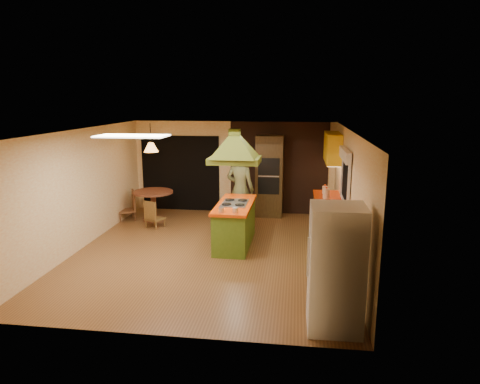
# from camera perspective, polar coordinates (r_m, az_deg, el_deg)

# --- Properties ---
(ground) EXTENTS (6.50, 6.50, 0.00)m
(ground) POSITION_cam_1_polar(r_m,az_deg,el_deg) (9.00, -3.91, -7.90)
(ground) COLOR brown
(ground) RESTS_ON ground
(room_walls) EXTENTS (5.50, 6.50, 6.50)m
(room_walls) POSITION_cam_1_polar(r_m,az_deg,el_deg) (8.64, -4.03, -0.11)
(room_walls) COLOR #FFE8B6
(room_walls) RESTS_ON ground
(ceiling_plane) EXTENTS (6.50, 6.50, 0.00)m
(ceiling_plane) POSITION_cam_1_polar(r_m,az_deg,el_deg) (8.46, -4.16, 8.18)
(ceiling_plane) COLOR silver
(ceiling_plane) RESTS_ON room_walls
(brick_panel) EXTENTS (2.64, 0.03, 2.50)m
(brick_panel) POSITION_cam_1_polar(r_m,az_deg,el_deg) (11.65, 5.21, 3.17)
(brick_panel) COLOR #381E14
(brick_panel) RESTS_ON ground
(nook_opening) EXTENTS (2.20, 0.03, 2.10)m
(nook_opening) POSITION_cam_1_polar(r_m,az_deg,el_deg) (12.11, -7.93, 2.49)
(nook_opening) COLOR black
(nook_opening) RESTS_ON ground
(right_counter) EXTENTS (0.62, 3.05, 0.92)m
(right_counter) POSITION_cam_1_polar(r_m,az_deg,el_deg) (9.28, 11.84, -4.48)
(right_counter) COLOR olive
(right_counter) RESTS_ON ground
(upper_cabinets) EXTENTS (0.34, 1.40, 0.70)m
(upper_cabinets) POSITION_cam_1_polar(r_m,az_deg,el_deg) (10.56, 12.25, 5.80)
(upper_cabinets) COLOR yellow
(upper_cabinets) RESTS_ON room_walls
(window_right) EXTENTS (0.12, 1.35, 1.06)m
(window_right) POSITION_cam_1_polar(r_m,az_deg,el_deg) (8.82, 13.91, 3.26)
(window_right) COLOR black
(window_right) RESTS_ON room_walls
(fluor_panel) EXTENTS (1.20, 0.60, 0.03)m
(fluor_panel) POSITION_cam_1_polar(r_m,az_deg,el_deg) (7.63, -14.20, 7.25)
(fluor_panel) COLOR white
(fluor_panel) RESTS_ON ceiling_plane
(kitchen_island) EXTENTS (0.76, 1.85, 0.94)m
(kitchen_island) POSITION_cam_1_polar(r_m,az_deg,el_deg) (9.24, -0.70, -4.25)
(kitchen_island) COLOR #54751D
(kitchen_island) RESTS_ON ground
(range_hood) EXTENTS (1.07, 0.78, 0.80)m
(range_hood) POSITION_cam_1_polar(r_m,az_deg,el_deg) (8.89, -0.73, 6.81)
(range_hood) COLOR #576218
(range_hood) RESTS_ON ceiling_plane
(man) EXTENTS (0.79, 0.61, 1.90)m
(man) POSITION_cam_1_polar(r_m,az_deg,el_deg) (10.35, 0.03, 0.34)
(man) COLOR brown
(man) RESTS_ON ground
(refrigerator) EXTENTS (0.73, 0.70, 1.75)m
(refrigerator) POSITION_cam_1_polar(r_m,az_deg,el_deg) (6.00, 12.67, -9.93)
(refrigerator) COLOR white
(refrigerator) RESTS_ON ground
(wall_oven) EXTENTS (0.71, 0.60, 2.16)m
(wall_oven) POSITION_cam_1_polar(r_m,az_deg,el_deg) (11.41, 3.94, 2.12)
(wall_oven) COLOR #4C3518
(wall_oven) RESTS_ON ground
(dining_table) EXTENTS (1.02, 1.02, 0.77)m
(dining_table) POSITION_cam_1_polar(r_m,az_deg,el_deg) (11.30, -11.47, -1.01)
(dining_table) COLOR brown
(dining_table) RESTS_ON ground
(chair_left) EXTENTS (0.58, 0.58, 0.78)m
(chair_left) POSITION_cam_1_polar(r_m,az_deg,el_deg) (11.49, -14.90, -1.74)
(chair_left) COLOR brown
(chair_left) RESTS_ON ground
(chair_near) EXTENTS (0.49, 0.49, 0.69)m
(chair_near) POSITION_cam_1_polar(r_m,az_deg,el_deg) (10.67, -11.28, -2.88)
(chair_near) COLOR brown
(chair_near) RESTS_ON ground
(pendant_lamp) EXTENTS (0.39, 0.39, 0.23)m
(pendant_lamp) POSITION_cam_1_polar(r_m,az_deg,el_deg) (11.07, -11.78, 5.86)
(pendant_lamp) COLOR #FF9E3F
(pendant_lamp) RESTS_ON ceiling_plane
(canister_large) EXTENTS (0.19, 0.19, 0.22)m
(canister_large) POSITION_cam_1_polar(r_m,az_deg,el_deg) (9.75, 11.44, -0.19)
(canister_large) COLOR beige
(canister_large) RESTS_ON right_counter
(canister_medium) EXTENTS (0.13, 0.13, 0.18)m
(canister_medium) POSITION_cam_1_polar(r_m,az_deg,el_deg) (10.23, 11.26, 0.28)
(canister_medium) COLOR beige
(canister_medium) RESTS_ON right_counter
(canister_small) EXTENTS (0.12, 0.12, 0.14)m
(canister_small) POSITION_cam_1_polar(r_m,az_deg,el_deg) (9.91, 11.37, -0.22)
(canister_small) COLOR beige
(canister_small) RESTS_ON right_counter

